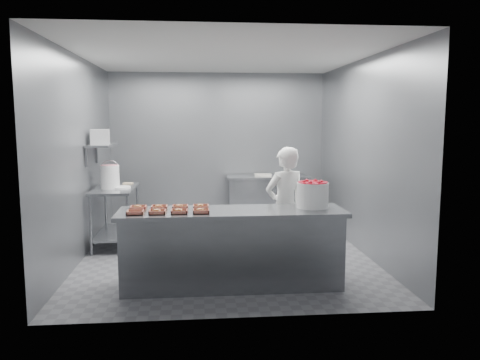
% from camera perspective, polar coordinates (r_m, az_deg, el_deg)
% --- Properties ---
extents(floor, '(4.50, 4.50, 0.00)m').
position_cam_1_polar(floor, '(6.89, -1.80, -8.90)').
color(floor, '#4C4C51').
rests_on(floor, ground).
extents(ceiling, '(4.50, 4.50, 0.00)m').
position_cam_1_polar(ceiling, '(6.67, -1.90, 14.86)').
color(ceiling, white).
rests_on(ceiling, wall_back).
extents(wall_back, '(4.00, 0.04, 2.80)m').
position_cam_1_polar(wall_back, '(8.88, -2.71, 3.93)').
color(wall_back, slate).
rests_on(wall_back, ground).
extents(wall_left, '(0.04, 4.50, 2.80)m').
position_cam_1_polar(wall_left, '(6.82, -18.89, 2.52)').
color(wall_left, slate).
rests_on(wall_left, ground).
extents(wall_right, '(0.04, 4.50, 2.80)m').
position_cam_1_polar(wall_right, '(7.04, 14.64, 2.81)').
color(wall_right, slate).
rests_on(wall_right, ground).
extents(service_counter, '(2.60, 0.70, 0.90)m').
position_cam_1_polar(service_counter, '(5.47, -0.97, -8.28)').
color(service_counter, slate).
rests_on(service_counter, ground).
extents(prep_table, '(0.60, 1.20, 0.90)m').
position_cam_1_polar(prep_table, '(7.44, -14.92, -3.25)').
color(prep_table, slate).
rests_on(prep_table, ground).
extents(back_counter, '(1.50, 0.60, 0.90)m').
position_cam_1_polar(back_counter, '(8.73, 3.35, -2.40)').
color(back_counter, slate).
rests_on(back_counter, ground).
extents(wall_shelf, '(0.35, 0.90, 0.03)m').
position_cam_1_polar(wall_shelf, '(7.36, -16.48, 4.10)').
color(wall_shelf, slate).
rests_on(wall_shelf, wall_left).
extents(tray_0, '(0.19, 0.18, 0.04)m').
position_cam_1_polar(tray_0, '(5.27, -12.64, -3.85)').
color(tray_0, tan).
rests_on(tray_0, service_counter).
extents(tray_1, '(0.19, 0.18, 0.06)m').
position_cam_1_polar(tray_1, '(5.24, -10.06, -3.81)').
color(tray_1, tan).
rests_on(tray_1, service_counter).
extents(tray_2, '(0.19, 0.18, 0.06)m').
position_cam_1_polar(tray_2, '(5.23, -7.43, -3.79)').
color(tray_2, tan).
rests_on(tray_2, service_counter).
extents(tray_3, '(0.19, 0.18, 0.06)m').
position_cam_1_polar(tray_3, '(5.22, -4.80, -3.76)').
color(tray_3, tan).
rests_on(tray_3, service_counter).
extents(tray_4, '(0.19, 0.18, 0.06)m').
position_cam_1_polar(tray_4, '(5.52, -12.32, -3.30)').
color(tray_4, tan).
rests_on(tray_4, service_counter).
extents(tray_5, '(0.19, 0.18, 0.06)m').
position_cam_1_polar(tray_5, '(5.50, -9.84, -3.29)').
color(tray_5, tan).
rests_on(tray_5, service_counter).
extents(tray_6, '(0.19, 0.18, 0.06)m').
position_cam_1_polar(tray_6, '(5.48, -7.33, -3.26)').
color(tray_6, tan).
rests_on(tray_6, service_counter).
extents(tray_7, '(0.19, 0.18, 0.06)m').
position_cam_1_polar(tray_7, '(5.48, -4.82, -3.24)').
color(tray_7, tan).
rests_on(tray_7, service_counter).
extents(worker, '(0.67, 0.56, 1.58)m').
position_cam_1_polar(worker, '(6.19, 5.53, -3.28)').
color(worker, white).
rests_on(worker, ground).
extents(strawberry_tub, '(0.37, 0.37, 0.31)m').
position_cam_1_polar(strawberry_tub, '(5.56, 8.84, -1.68)').
color(strawberry_tub, white).
rests_on(strawberry_tub, service_counter).
extents(glaze_bucket, '(0.29, 0.28, 0.43)m').
position_cam_1_polar(glaze_bucket, '(7.29, -15.57, 0.45)').
color(glaze_bucket, white).
rests_on(glaze_bucket, prep_table).
extents(bucket_lid, '(0.32, 0.32, 0.02)m').
position_cam_1_polar(bucket_lid, '(7.31, -14.37, -0.87)').
color(bucket_lid, white).
rests_on(bucket_lid, prep_table).
extents(rag, '(0.16, 0.14, 0.02)m').
position_cam_1_polar(rag, '(7.75, -13.49, -0.40)').
color(rag, '#CCB28C').
rests_on(rag, prep_table).
extents(appliance, '(0.29, 0.33, 0.22)m').
position_cam_1_polar(appliance, '(7.25, -16.68, 5.05)').
color(appliance, gray).
rests_on(appliance, wall_shelf).
extents(paper_stack, '(0.31, 0.24, 0.04)m').
position_cam_1_polar(paper_stack, '(8.65, 2.81, 0.63)').
color(paper_stack, silver).
rests_on(paper_stack, back_counter).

